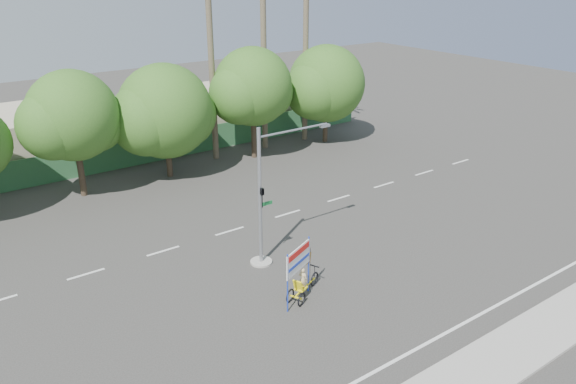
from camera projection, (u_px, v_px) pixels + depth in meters
ground at (352, 282)px, 26.47m from camera, size 120.00×120.00×0.00m
sidewalk_near at (487, 367)px, 20.81m from camera, size 50.00×2.40×0.12m
fence at (162, 147)px, 42.23m from camera, size 38.00×0.08×2.00m
building_left at (3, 143)px, 39.84m from camera, size 12.00×8.00×4.00m
building_right at (224, 110)px, 49.60m from camera, size 14.00×8.00×3.60m
tree_left at (72, 119)px, 34.25m from camera, size 6.66×5.60×8.07m
tree_center at (164, 114)px, 37.71m from camera, size 7.62×6.40×7.85m
tree_right at (252, 90)px, 41.18m from camera, size 6.90×5.80×8.36m
tree_far_right at (326, 86)px, 45.17m from camera, size 7.38×6.20×7.94m
palm_tall at (263, 12)px, 41.41m from camera, size 3.73×3.79×17.45m
palm_mid at (306, 24)px, 43.97m from camera, size 3.73×3.79×15.45m
palm_short at (210, 39)px, 39.60m from camera, size 3.73×3.79×14.45m
traffic_signal at (266, 208)px, 27.16m from camera, size 4.72×1.10×7.00m
trike_billboard at (301, 276)px, 24.75m from camera, size 2.66×1.37×2.84m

